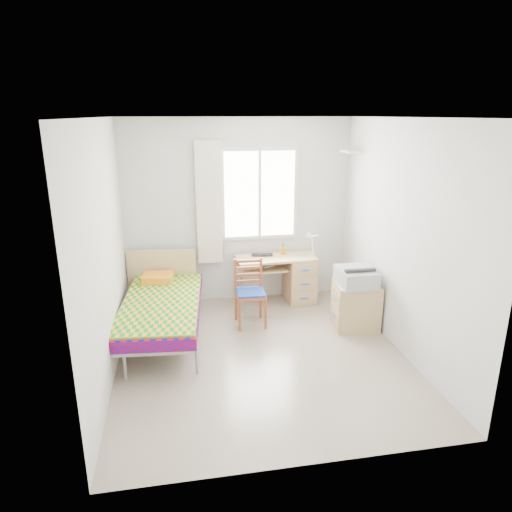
{
  "coord_description": "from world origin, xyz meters",
  "views": [
    {
      "loc": [
        -0.88,
        -4.55,
        2.63
      ],
      "look_at": [
        0.04,
        0.55,
        1.01
      ],
      "focal_mm": 32.0,
      "sensor_mm": 36.0,
      "label": 1
    }
  ],
  "objects_px": {
    "desk": "(295,276)",
    "printer": "(356,276)",
    "bed": "(161,305)",
    "cabinet": "(355,305)",
    "chair": "(250,288)"
  },
  "relations": [
    {
      "from": "desk",
      "to": "printer",
      "type": "relative_size",
      "value": 2.23
    },
    {
      "from": "bed",
      "to": "cabinet",
      "type": "bearing_deg",
      "value": 1.04
    },
    {
      "from": "desk",
      "to": "cabinet",
      "type": "distance_m",
      "value": 1.11
    },
    {
      "from": "bed",
      "to": "cabinet",
      "type": "height_order",
      "value": "bed"
    },
    {
      "from": "cabinet",
      "to": "printer",
      "type": "relative_size",
      "value": 1.19
    },
    {
      "from": "bed",
      "to": "printer",
      "type": "distance_m",
      "value": 2.43
    },
    {
      "from": "chair",
      "to": "printer",
      "type": "xyz_separation_m",
      "value": [
        1.27,
        -0.38,
        0.21
      ]
    },
    {
      "from": "printer",
      "to": "chair",
      "type": "bearing_deg",
      "value": 164.21
    },
    {
      "from": "desk",
      "to": "chair",
      "type": "xyz_separation_m",
      "value": [
        -0.76,
        -0.61,
        0.1
      ]
    },
    {
      "from": "bed",
      "to": "chair",
      "type": "distance_m",
      "value": 1.14
    },
    {
      "from": "bed",
      "to": "cabinet",
      "type": "xyz_separation_m",
      "value": [
        2.43,
        -0.18,
        -0.12
      ]
    },
    {
      "from": "bed",
      "to": "desk",
      "type": "distance_m",
      "value": 2.04
    },
    {
      "from": "chair",
      "to": "printer",
      "type": "height_order",
      "value": "chair"
    },
    {
      "from": "bed",
      "to": "desk",
      "type": "bearing_deg",
      "value": 27.67
    },
    {
      "from": "cabinet",
      "to": "printer",
      "type": "height_order",
      "value": "printer"
    }
  ]
}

